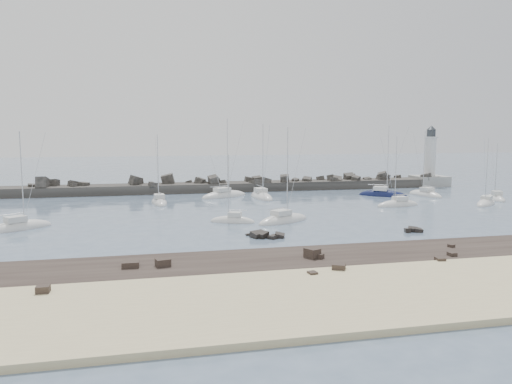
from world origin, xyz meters
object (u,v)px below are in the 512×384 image
sailboat_3 (233,221)px  sailboat_6 (383,195)px  lighthouse (430,172)px  sailboat_7 (398,205)px  sailboat_1 (159,203)px  sailboat_0 (19,228)px  sailboat_4 (261,197)px  sailboat_10 (496,199)px  sailboat_5 (283,221)px  sailboat_9 (486,204)px  sailboat_2 (224,196)px  sailboat_8 (425,195)px

sailboat_3 → sailboat_6: sailboat_6 is taller
lighthouse → sailboat_7: (-23.13, -27.84, -2.95)m
sailboat_1 → sailboat_6: bearing=1.4°
sailboat_3 → sailboat_0: bearing=177.3°
sailboat_4 → sailboat_10: 43.10m
sailboat_6 → sailboat_4: bearing=174.8°
sailboat_5 → sailboat_3: bearing=170.3°
sailboat_1 → sailboat_4: (19.08, 3.27, 0.01)m
sailboat_1 → sailboat_9: sailboat_1 is taller
sailboat_1 → sailboat_9: (54.79, -13.48, -0.02)m
sailboat_6 → sailboat_10: bearing=-29.4°
lighthouse → sailboat_6: 24.64m
sailboat_9 → sailboat_10: 7.34m
sailboat_4 → sailboat_9: 39.44m
lighthouse → sailboat_3: (-53.01, -36.81, -2.95)m
sailboat_4 → lighthouse: bearing=16.5°
sailboat_2 → sailboat_9: 46.80m
sailboat_3 → sailboat_5: bearing=-9.7°
sailboat_2 → sailboat_7: (26.63, -18.34, -0.00)m
sailboat_1 → sailboat_8: sailboat_8 is taller
sailboat_2 → sailboat_5: size_ratio=1.14×
lighthouse → sailboat_0: (-80.54, -35.51, -2.94)m
sailboat_9 → sailboat_0: bearing=-175.3°
sailboat_0 → sailboat_1: (18.28, 19.46, -0.00)m
sailboat_6 → sailboat_10: 20.14m
sailboat_0 → sailboat_6: (61.19, 20.54, 0.00)m
sailboat_2 → sailboat_7: bearing=-34.6°
lighthouse → sailboat_1: size_ratio=1.12×
sailboat_6 → sailboat_3: bearing=-147.0°
sailboat_4 → sailboat_5: bearing=-96.6°
sailboat_2 → sailboat_5: sailboat_2 is taller
sailboat_7 → sailboat_10: bearing=7.9°
sailboat_1 → sailboat_10: (60.45, -8.81, 0.01)m
sailboat_10 → sailboat_8: bearing=138.4°
sailboat_0 → sailboat_9: sailboat_0 is taller
sailboat_5 → sailboat_2: bearing=97.3°
sailboat_2 → sailboat_4: 7.36m
sailboat_1 → sailboat_2: sailboat_2 is taller
sailboat_7 → sailboat_10: (21.33, 2.97, 0.01)m
sailboat_0 → sailboat_4: bearing=31.3°
sailboat_2 → sailboat_9: size_ratio=1.30×
sailboat_4 → sailboat_7: bearing=-36.9°
sailboat_5 → sailboat_6: (26.74, 23.02, 0.01)m
sailboat_6 → sailboat_8: sailboat_6 is taller
sailboat_10 → sailboat_6: bearing=150.6°
sailboat_8 → lighthouse: bearing=56.2°
sailboat_4 → sailboat_7: size_ratio=1.19×
lighthouse → sailboat_10: lighthouse is taller
lighthouse → sailboat_10: size_ratio=1.29×
sailboat_6 → sailboat_8: 8.39m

